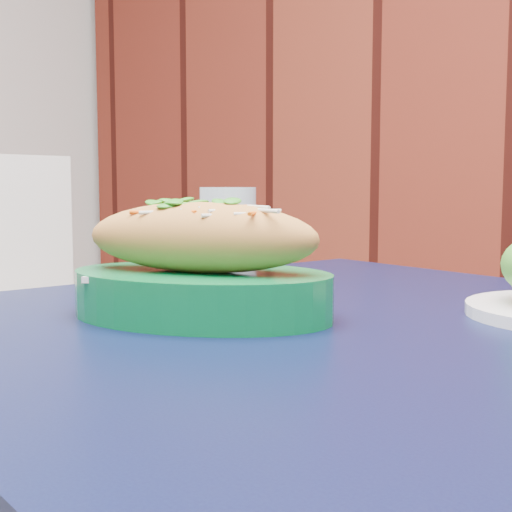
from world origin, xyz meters
The scene contains 4 objects.
cafe_table centered at (-0.49, 1.71, 0.66)m, with size 0.94×0.94×0.75m.
chair_left centered at (-1.24, 1.81, 0.54)m, with size 0.43×0.43×0.94m.
banh_mi_basket centered at (-0.61, 1.63, 0.80)m, with size 0.31×0.26×0.12m.
water_glass centered at (-0.78, 1.87, 0.81)m, with size 0.08×0.08×0.13m, color silver.
Camera 1 is at (-0.12, 1.13, 0.89)m, focal length 50.00 mm.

